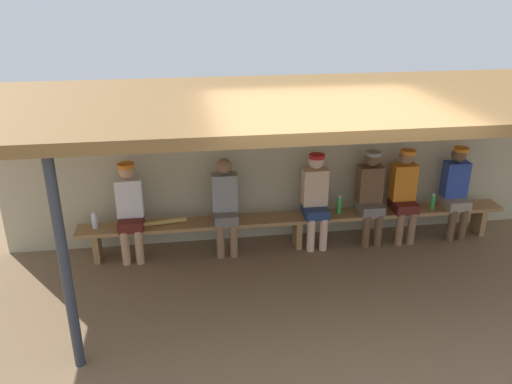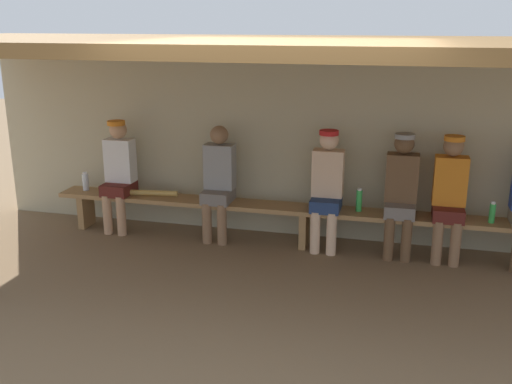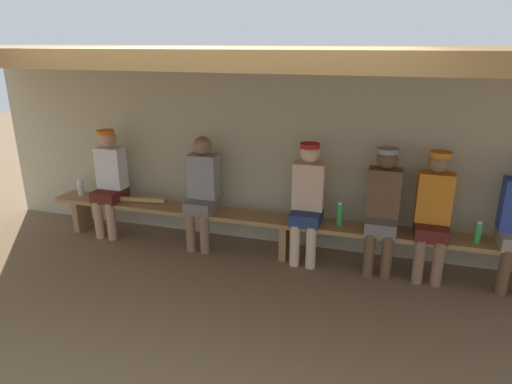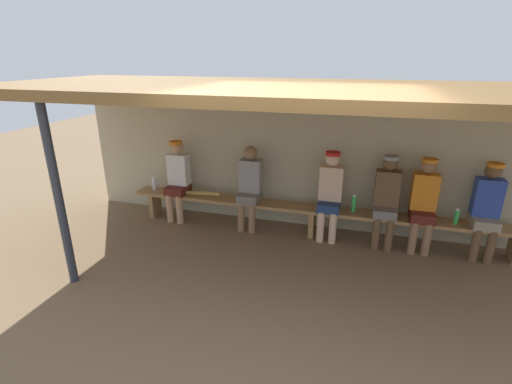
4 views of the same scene
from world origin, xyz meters
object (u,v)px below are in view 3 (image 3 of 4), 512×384
object	(u,v)px
player_with_sunglasses	(308,197)
player_middle	(109,178)
player_near_post	(202,188)
water_bottle_blue	(478,232)
player_leftmost	(433,210)
water_bottle_clear	(81,187)
player_in_blue	(383,205)
baseball_bat	(135,200)
bench	(285,225)
water_bottle_green	(340,214)

from	to	relation	value
player_with_sunglasses	player_middle	bearing A→B (deg)	180.00
player_near_post	water_bottle_blue	bearing A→B (deg)	-0.71
player_with_sunglasses	player_near_post	size ratio (longest dim) A/B	1.01
player_near_post	player_leftmost	bearing A→B (deg)	0.01
water_bottle_clear	player_in_blue	bearing A→B (deg)	-0.44
player_in_blue	player_middle	xyz separation A→B (m)	(-3.30, 0.00, 0.00)
player_in_blue	player_middle	size ratio (longest dim) A/B	1.00
baseball_bat	player_leftmost	bearing A→B (deg)	-7.84
bench	player_middle	xyz separation A→B (m)	(-2.27, 0.00, 0.36)
player_leftmost	player_middle	xyz separation A→B (m)	(-3.80, 0.00, 0.00)
player_in_blue	baseball_bat	bearing A→B (deg)	-179.93
player_leftmost	water_bottle_clear	bearing A→B (deg)	179.61
player_near_post	water_bottle_green	bearing A→B (deg)	0.65
player_middle	water_bottle_blue	size ratio (longest dim) A/B	5.92
player_near_post	player_middle	distance (m)	1.26
player_with_sunglasses	player_middle	xyz separation A→B (m)	(-2.51, 0.00, 0.00)
player_middle	water_bottle_clear	world-z (taller)	player_middle
player_leftmost	water_bottle_green	xyz separation A→B (m)	(-0.93, 0.02, -0.16)
water_bottle_blue	water_bottle_clear	distance (m)	4.71
player_near_post	baseball_bat	world-z (taller)	player_near_post
player_middle	water_bottle_green	distance (m)	2.87
water_bottle_green	water_bottle_blue	bearing A→B (deg)	-2.30
bench	water_bottle_clear	xyz separation A→B (m)	(-2.74, 0.03, 0.18)
player_with_sunglasses	player_leftmost	world-z (taller)	same
water_bottle_blue	baseball_bat	xyz separation A→B (m)	(-3.89, 0.03, -0.07)
water_bottle_green	water_bottle_clear	bearing A→B (deg)	179.80
water_bottle_clear	water_bottle_blue	bearing A→B (deg)	-0.81
bench	water_bottle_green	distance (m)	0.63
bench	player_with_sunglasses	world-z (taller)	player_with_sunglasses
player_with_sunglasses	water_bottle_green	bearing A→B (deg)	2.87
water_bottle_green	baseball_bat	world-z (taller)	water_bottle_green
player_middle	baseball_bat	distance (m)	0.43
player_near_post	player_leftmost	size ratio (longest dim) A/B	0.99
player_with_sunglasses	player_near_post	distance (m)	1.25
player_middle	water_bottle_blue	world-z (taller)	player_middle
player_leftmost	baseball_bat	distance (m)	3.46
water_bottle_blue	water_bottle_green	xyz separation A→B (m)	(-1.37, 0.05, 0.02)
player_with_sunglasses	player_in_blue	distance (m)	0.79
player_leftmost	water_bottle_clear	xyz separation A→B (m)	(-4.27, 0.03, -0.18)
player_leftmost	water_bottle_blue	distance (m)	0.47
bench	water_bottle_clear	world-z (taller)	water_bottle_clear
bench	player_in_blue	bearing A→B (deg)	0.20
player_near_post	baseball_bat	size ratio (longest dim) A/B	1.75
player_in_blue	water_bottle_green	bearing A→B (deg)	177.67
player_in_blue	baseball_bat	size ratio (longest dim) A/B	1.76
water_bottle_green	baseball_bat	bearing A→B (deg)	-179.51
player_with_sunglasses	player_near_post	bearing A→B (deg)	-179.98
water_bottle_green	water_bottle_clear	world-z (taller)	water_bottle_green
water_bottle_clear	baseball_bat	world-z (taller)	water_bottle_clear
water_bottle_clear	bench	bearing A→B (deg)	-0.69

